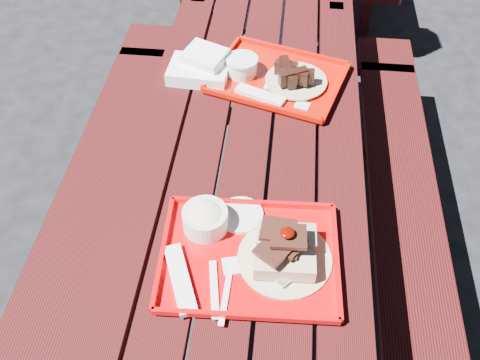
{
  "coord_description": "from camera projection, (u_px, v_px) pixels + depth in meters",
  "views": [
    {
      "loc": [
        0.11,
        -1.16,
        1.95
      ],
      "look_at": [
        0.0,
        -0.15,
        0.82
      ],
      "focal_mm": 40.0,
      "sensor_mm": 36.0,
      "label": 1
    }
  ],
  "objects": [
    {
      "name": "ground",
      "position": [
        244.0,
        284.0,
        2.23
      ],
      "size": [
        60.0,
        60.0,
        0.0
      ],
      "primitive_type": "plane",
      "color": "black",
      "rests_on": "ground"
    },
    {
      "name": "picnic_table_near",
      "position": [
        245.0,
        198.0,
        1.82
      ],
      "size": [
        1.41,
        2.4,
        0.75
      ],
      "color": "#3C0D0B",
      "rests_on": "ground"
    },
    {
      "name": "near_tray",
      "position": [
        249.0,
        245.0,
        1.41
      ],
      "size": [
        0.49,
        0.4,
        0.15
      ],
      "color": "#CE0308",
      "rests_on": "picnic_table_near"
    },
    {
      "name": "far_tray",
      "position": [
        275.0,
        77.0,
        1.92
      ],
      "size": [
        0.53,
        0.47,
        0.08
      ],
      "color": "#BD0C02",
      "rests_on": "picnic_table_near"
    },
    {
      "name": "white_cloth",
      "position": [
        201.0,
        67.0,
        1.94
      ],
      "size": [
        0.22,
        0.2,
        0.09
      ],
      "color": "white",
      "rests_on": "picnic_table_near"
    }
  ]
}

